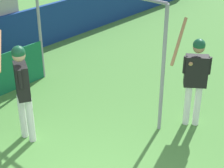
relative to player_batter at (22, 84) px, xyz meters
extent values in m
cylinder|color=gray|center=(1.93, -1.71, 0.10)|extent=(0.07, 0.07, 2.54)
cylinder|color=gray|center=(1.93, 1.86, 0.10)|extent=(0.07, 0.07, 2.54)
cylinder|color=white|center=(0.01, -0.12, -0.71)|extent=(0.18, 0.18, 0.91)
cylinder|color=white|center=(0.00, 0.10, -0.71)|extent=(0.18, 0.18, 0.91)
cube|color=black|center=(0.00, -0.01, 0.07)|extent=(0.40, 0.48, 0.65)
sphere|color=tan|center=(0.00, -0.01, 0.56)|extent=(0.23, 0.23, 0.23)
sphere|color=#144C2D|center=(0.00, -0.01, 0.62)|extent=(0.24, 0.24, 0.24)
cylinder|color=black|center=(-0.14, -0.18, 0.21)|extent=(0.10, 0.10, 0.36)
cylinder|color=black|center=(0.08, 0.20, 0.21)|extent=(0.10, 0.10, 0.36)
sphere|color=#AD7F4C|center=(0.14, 0.13, 0.34)|extent=(0.08, 0.08, 0.08)
cylinder|color=white|center=(2.54, -2.17, -0.73)|extent=(0.18, 0.18, 0.88)
cylinder|color=white|center=(2.43, -2.01, -0.73)|extent=(0.18, 0.18, 0.88)
cube|color=black|center=(2.49, -2.09, 0.02)|extent=(0.43, 0.48, 0.62)
sphere|color=#A37556|center=(2.49, -2.09, 0.51)|extent=(0.22, 0.22, 0.22)
sphere|color=#144C2D|center=(2.49, -2.09, 0.56)|extent=(0.23, 0.23, 0.23)
cylinder|color=black|center=(2.59, -2.30, 0.16)|extent=(0.10, 0.10, 0.34)
cylinder|color=black|center=(2.33, -1.93, 0.16)|extent=(0.10, 0.10, 0.34)
cylinder|color=#AD7F4C|center=(2.29, -1.78, 0.60)|extent=(0.59, 0.16, 0.80)
sphere|color=#AD7F4C|center=(2.33, -2.04, 0.22)|extent=(0.08, 0.08, 0.08)
camera|label=1|loc=(-3.40, -5.11, 3.08)|focal=60.00mm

